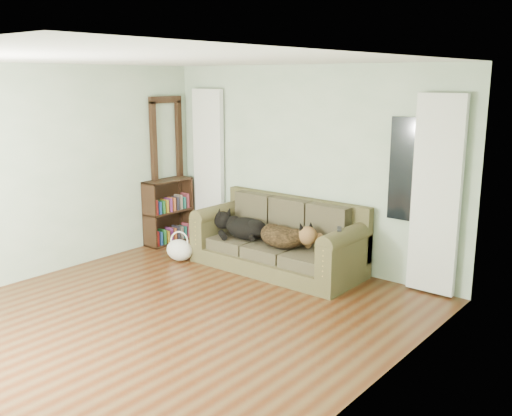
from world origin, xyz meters
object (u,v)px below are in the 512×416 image
Objects in this scene: dog_black_lab at (243,228)px; tote_bag at (179,249)px; dog_shepherd at (285,236)px; bookshelf at (168,210)px; sofa at (277,236)px.

tote_bag is (-0.74, -0.48, -0.32)m from dog_black_lab.
dog_shepherd reaches higher than tote_bag.
bookshelf is (-0.76, 0.51, 0.34)m from tote_bag.
dog_black_lab is 1.01× the size of dog_shepherd.
dog_shepherd is 1.66× the size of tote_bag.
sofa is 2.01m from bookshelf.
dog_black_lab is at bearing -172.93° from sofa.
sofa is 2.31× the size of bookshelf.
tote_bag is at bearing -32.08° from bookshelf.
dog_shepherd is 2.19m from bookshelf.
dog_shepherd reaches higher than dog_black_lab.
bookshelf is (-2.01, -0.03, 0.05)m from sofa.
tote_bag is (-1.43, -0.47, -0.33)m from dog_shepherd.
bookshelf is (-1.50, 0.03, 0.02)m from dog_black_lab.
bookshelf reaches higher than tote_bag.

